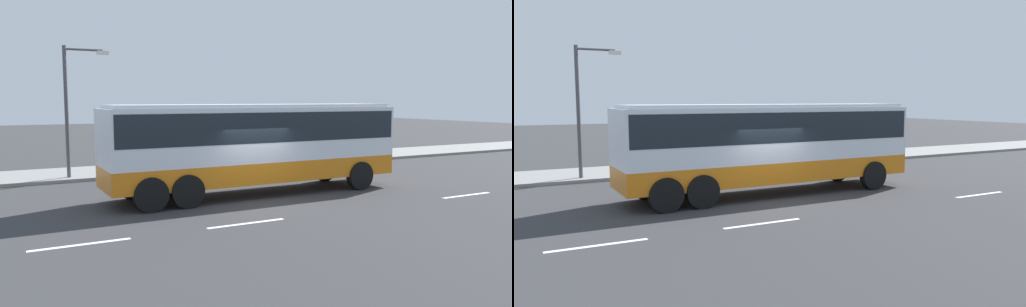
{
  "view_description": "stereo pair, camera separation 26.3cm",
  "coord_description": "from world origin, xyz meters",
  "views": [
    {
      "loc": [
        -7.86,
        -15.12,
        3.49
      ],
      "look_at": [
        0.49,
        0.85,
        1.53
      ],
      "focal_mm": 34.98,
      "sensor_mm": 36.0,
      "label": 1
    },
    {
      "loc": [
        -8.09,
        -14.99,
        3.49
      ],
      "look_at": [
        0.49,
        0.85,
        1.53
      ],
      "focal_mm": 34.98,
      "sensor_mm": 36.0,
      "label": 2
    }
  ],
  "objects": [
    {
      "name": "ground_plane",
      "position": [
        0.0,
        0.0,
        0.0
      ],
      "size": [
        120.0,
        120.0,
        0.0
      ],
      "primitive_type": "plane",
      "color": "#333335"
    },
    {
      "name": "street_lamp",
      "position": [
        -4.92,
        7.44,
        3.46
      ],
      "size": [
        1.91,
        0.24,
        5.6
      ],
      "color": "#47474C",
      "rests_on": "sidewalk_curb"
    },
    {
      "name": "pedestrian_near_curb",
      "position": [
        6.89,
        8.37,
        1.12
      ],
      "size": [
        0.32,
        0.32,
        1.69
      ],
      "rotation": [
        0.0,
        0.0,
        1.84
      ],
      "color": "brown",
      "rests_on": "sidewalk_curb"
    },
    {
      "name": "lane_centreline",
      "position": [
        2.9,
        -2.79,
        0.0
      ],
      "size": [
        40.62,
        0.16,
        0.01
      ],
      "color": "white",
      "rests_on": "ground_plane"
    },
    {
      "name": "coach_bus",
      "position": [
        0.62,
        1.08,
        2.06
      ],
      "size": [
        11.11,
        2.74,
        3.31
      ],
      "rotation": [
        0.0,
        0.0,
        0.01
      ],
      "color": "orange",
      "rests_on": "ground_plane"
    },
    {
      "name": "sidewalk_curb",
      "position": [
        0.0,
        8.81,
        0.07
      ],
      "size": [
        80.0,
        4.0,
        0.15
      ],
      "primitive_type": "cube",
      "color": "gray",
      "rests_on": "ground_plane"
    }
  ]
}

